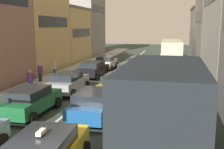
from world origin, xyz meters
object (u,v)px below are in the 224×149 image
(pedestrian_near_kerb, at_px, (54,68))
(pedestrian_mid_sidewalk, at_px, (40,72))
(sedan_left_lane_fourth, at_px, (93,69))
(coupe_centre_lane_fourth, at_px, (129,70))
(bus_mid_queue_primary, at_px, (171,49))
(sedan_left_lane_third, at_px, (68,82))
(sedan_centre_lane_fifth, at_px, (138,63))
(sedan_left_lane_fifth, at_px, (106,62))
(sedan_centre_lane_second, at_px, (94,104))
(pedestrian_far_sidewalk, at_px, (30,80))
(sedan_right_lane_behind_truck, at_px, (166,93))
(wagon_left_lane_second, at_px, (30,100))
(hatchback_centre_lane_third, at_px, (117,84))
(wagon_right_lane_far, at_px, (167,77))
(removalist_box_truck, at_px, (164,107))

(pedestrian_near_kerb, bearing_deg, pedestrian_mid_sidewalk, -126.50)
(sedan_left_lane_fourth, distance_m, pedestrian_near_kerb, 3.61)
(coupe_centre_lane_fourth, distance_m, pedestrian_near_kerb, 6.93)
(coupe_centre_lane_fourth, bearing_deg, bus_mid_queue_primary, -11.49)
(coupe_centre_lane_fourth, height_order, pedestrian_mid_sidewalk, pedestrian_mid_sidewalk)
(sedan_left_lane_third, height_order, sedan_left_lane_fourth, same)
(sedan_centre_lane_fifth, height_order, sedan_left_lane_fifth, same)
(sedan_centre_lane_second, distance_m, sedan_left_lane_fifth, 16.66)
(sedan_left_lane_third, height_order, pedestrian_far_sidewalk, pedestrian_far_sidewalk)
(coupe_centre_lane_fourth, xyz_separation_m, sedan_right_lane_behind_truck, (3.55, -8.13, 0.00))
(sedan_left_lane_third, distance_m, sedan_centre_lane_fifth, 12.06)
(sedan_centre_lane_fifth, bearing_deg, coupe_centre_lane_fourth, -179.08)
(sedan_left_lane_fifth, bearing_deg, pedestrian_mid_sidewalk, 155.53)
(sedan_right_lane_behind_truck, distance_m, pedestrian_near_kerb, 12.64)
(sedan_right_lane_behind_truck, distance_m, pedestrian_mid_sidewalk, 11.64)
(pedestrian_near_kerb, bearing_deg, wagon_left_lane_second, -103.84)
(hatchback_centre_lane_third, distance_m, pedestrian_mid_sidewalk, 7.71)
(coupe_centre_lane_fourth, height_order, wagon_right_lane_far, same)
(coupe_centre_lane_fourth, distance_m, sedan_right_lane_behind_truck, 8.87)
(wagon_left_lane_second, bearing_deg, sedan_left_lane_third, -1.23)
(sedan_left_lane_third, distance_m, pedestrian_near_kerb, 6.27)
(sedan_centre_lane_second, bearing_deg, coupe_centre_lane_fourth, -1.10)
(sedan_centre_lane_fifth, bearing_deg, sedan_centre_lane_second, -178.68)
(sedan_left_lane_third, relative_size, sedan_left_lane_fifth, 0.99)
(coupe_centre_lane_fourth, height_order, bus_mid_queue_primary, bus_mid_queue_primary)
(wagon_left_lane_second, bearing_deg, sedan_right_lane_behind_truck, -65.54)
(bus_mid_queue_primary, bearing_deg, pedestrian_mid_sidewalk, 146.35)
(sedan_centre_lane_fifth, distance_m, pedestrian_far_sidewalk, 13.54)
(hatchback_centre_lane_third, bearing_deg, coupe_centre_lane_fourth, 4.76)
(wagon_left_lane_second, distance_m, sedan_centre_lane_fifth, 17.08)
(sedan_centre_lane_second, relative_size, coupe_centre_lane_fourth, 0.99)
(wagon_left_lane_second, bearing_deg, hatchback_centre_lane_third, -34.99)
(sedan_centre_lane_second, height_order, bus_mid_queue_primary, bus_mid_queue_primary)
(sedan_centre_lane_second, xyz_separation_m, pedestrian_near_kerb, (-6.86, 10.21, 0.15))
(sedan_centre_lane_fifth, distance_m, pedestrian_near_kerb, 9.35)
(hatchback_centre_lane_third, height_order, sedan_left_lane_fourth, same)
(sedan_left_lane_fourth, height_order, pedestrian_mid_sidewalk, pedestrian_mid_sidewalk)
(sedan_centre_lane_second, distance_m, hatchback_centre_lane_third, 5.09)
(sedan_centre_lane_second, relative_size, sedan_left_lane_fifth, 1.00)
(hatchback_centre_lane_third, bearing_deg, sedan_right_lane_behind_truck, -117.57)
(sedan_left_lane_third, relative_size, sedan_left_lane_fourth, 0.98)
(wagon_left_lane_second, relative_size, sedan_left_lane_fourth, 0.98)
(sedan_right_lane_behind_truck, xyz_separation_m, bus_mid_queue_primary, (-0.01, 21.54, 0.96))
(removalist_box_truck, xyz_separation_m, sedan_centre_lane_second, (-3.68, 3.90, -1.18))
(wagon_right_lane_far, bearing_deg, pedestrian_mid_sidewalk, 96.70)
(sedan_left_lane_fourth, bearing_deg, wagon_right_lane_far, -107.52)
(sedan_left_lane_fifth, bearing_deg, sedan_right_lane_behind_truck, -153.59)
(sedan_left_lane_fifth, height_order, wagon_right_lane_far, same)
(sedan_centre_lane_fifth, bearing_deg, removalist_box_truck, -168.41)
(sedan_centre_lane_second, distance_m, pedestrian_mid_sidewalk, 10.52)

